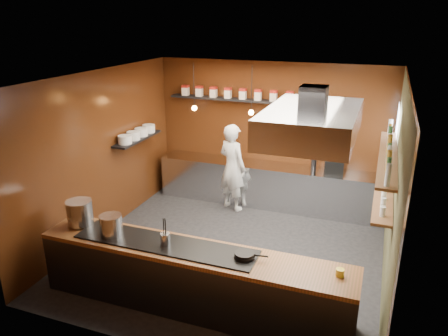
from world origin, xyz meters
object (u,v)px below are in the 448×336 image
at_px(stockpot_large, 80,212).
at_px(stockpot_small, 111,225).
at_px(espresso_machine, 334,166).
at_px(chef, 232,167).
at_px(extractor_hood, 312,122).

bearing_deg(stockpot_large, stockpot_small, -11.87).
bearing_deg(espresso_machine, chef, -178.25).
bearing_deg(extractor_hood, espresso_machine, 87.57).
bearing_deg(espresso_machine, stockpot_small, -133.39).
distance_m(extractor_hood, stockpot_small, 3.14).
relative_size(extractor_hood, stockpot_large, 5.30).
height_order(extractor_hood, chef, extractor_hood).
height_order(stockpot_small, espresso_machine, espresso_machine).
bearing_deg(chef, stockpot_small, 104.35).
distance_m(espresso_machine, chef, 2.04).
bearing_deg(espresso_machine, extractor_hood, -100.79).
height_order(stockpot_large, espresso_machine, stockpot_large).
bearing_deg(chef, espresso_machine, -145.06).
height_order(stockpot_large, chef, chef).
bearing_deg(stockpot_large, espresso_machine, 47.95).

